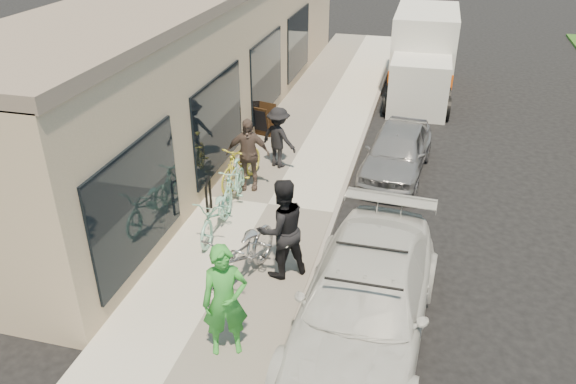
{
  "coord_description": "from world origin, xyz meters",
  "views": [
    {
      "loc": [
        1.22,
        -7.6,
        6.49
      ],
      "look_at": [
        -1.29,
        2.06,
        1.05
      ],
      "focal_mm": 35.0,
      "sensor_mm": 36.0,
      "label": 1
    }
  ],
  "objects_px": {
    "tandem_bike": "(243,257)",
    "cruiser_bike_a": "(234,183)",
    "woman_rider": "(225,301)",
    "man_standing": "(282,229)",
    "sandwich_board": "(263,120)",
    "cruiser_bike_c": "(241,164)",
    "sedan_silver": "(397,151)",
    "bystander_a": "(279,138)",
    "sedan_white": "(365,301)",
    "bystander_b": "(248,154)",
    "cruiser_bike_b": "(217,214)",
    "bike_rack": "(208,194)",
    "moving_truck": "(423,58)"
  },
  "relations": [
    {
      "from": "cruiser_bike_c",
      "to": "bystander_a",
      "type": "bearing_deg",
      "value": 75.37
    },
    {
      "from": "man_standing",
      "to": "bystander_a",
      "type": "bearing_deg",
      "value": -113.24
    },
    {
      "from": "bike_rack",
      "to": "bystander_b",
      "type": "height_order",
      "value": "bystander_b"
    },
    {
      "from": "sedan_white",
      "to": "cruiser_bike_c",
      "type": "height_order",
      "value": "sedan_white"
    },
    {
      "from": "sedan_white",
      "to": "cruiser_bike_c",
      "type": "relative_size",
      "value": 2.77
    },
    {
      "from": "bike_rack",
      "to": "sedan_white",
      "type": "height_order",
      "value": "sedan_white"
    },
    {
      "from": "sedan_white",
      "to": "cruiser_bike_a",
      "type": "relative_size",
      "value": 3.18
    },
    {
      "from": "cruiser_bike_c",
      "to": "sedan_white",
      "type": "bearing_deg",
      "value": -39.25
    },
    {
      "from": "sedan_white",
      "to": "woman_rider",
      "type": "distance_m",
      "value": 2.23
    },
    {
      "from": "sedan_silver",
      "to": "tandem_bike",
      "type": "bearing_deg",
      "value": -106.87
    },
    {
      "from": "sandwich_board",
      "to": "cruiser_bike_c",
      "type": "xyz_separation_m",
      "value": [
        0.38,
        -3.06,
        0.09
      ]
    },
    {
      "from": "moving_truck",
      "to": "cruiser_bike_c",
      "type": "xyz_separation_m",
      "value": [
        -3.78,
        -8.69,
        -0.52
      ]
    },
    {
      "from": "cruiser_bike_a",
      "to": "bystander_b",
      "type": "height_order",
      "value": "bystander_b"
    },
    {
      "from": "moving_truck",
      "to": "tandem_bike",
      "type": "relative_size",
      "value": 2.42
    },
    {
      "from": "cruiser_bike_c",
      "to": "bystander_b",
      "type": "distance_m",
      "value": 0.4
    },
    {
      "from": "cruiser_bike_c",
      "to": "bystander_a",
      "type": "relative_size",
      "value": 1.16
    },
    {
      "from": "sedan_white",
      "to": "moving_truck",
      "type": "bearing_deg",
      "value": 92.22
    },
    {
      "from": "sedan_silver",
      "to": "cruiser_bike_a",
      "type": "distance_m",
      "value": 4.34
    },
    {
      "from": "bike_rack",
      "to": "tandem_bike",
      "type": "xyz_separation_m",
      "value": [
        1.53,
        -2.19,
        0.12
      ]
    },
    {
      "from": "sedan_silver",
      "to": "bystander_a",
      "type": "height_order",
      "value": "bystander_a"
    },
    {
      "from": "sedan_silver",
      "to": "woman_rider",
      "type": "height_order",
      "value": "woman_rider"
    },
    {
      "from": "sedan_silver",
      "to": "bystander_b",
      "type": "xyz_separation_m",
      "value": [
        -3.31,
        -1.93,
        0.4
      ]
    },
    {
      "from": "sandwich_board",
      "to": "man_standing",
      "type": "bearing_deg",
      "value": -55.43
    },
    {
      "from": "cruiser_bike_b",
      "to": "bystander_a",
      "type": "distance_m",
      "value": 3.44
    },
    {
      "from": "moving_truck",
      "to": "cruiser_bike_a",
      "type": "xyz_separation_m",
      "value": [
        -3.65,
        -9.57,
        -0.59
      ]
    },
    {
      "from": "cruiser_bike_a",
      "to": "sedan_white",
      "type": "bearing_deg",
      "value": -47.25
    },
    {
      "from": "bike_rack",
      "to": "moving_truck",
      "type": "bearing_deg",
      "value": 68.5
    },
    {
      "from": "woman_rider",
      "to": "man_standing",
      "type": "bearing_deg",
      "value": 58.21
    },
    {
      "from": "bystander_b",
      "to": "moving_truck",
      "type": "bearing_deg",
      "value": 57.4
    },
    {
      "from": "bike_rack",
      "to": "sandwich_board",
      "type": "bearing_deg",
      "value": 91.78
    },
    {
      "from": "woman_rider",
      "to": "man_standing",
      "type": "distance_m",
      "value": 2.13
    },
    {
      "from": "cruiser_bike_a",
      "to": "moving_truck",
      "type": "bearing_deg",
      "value": 67.12
    },
    {
      "from": "bike_rack",
      "to": "moving_truck",
      "type": "height_order",
      "value": "moving_truck"
    },
    {
      "from": "tandem_bike",
      "to": "cruiser_bike_a",
      "type": "distance_m",
      "value": 3.05
    },
    {
      "from": "sedan_silver",
      "to": "cruiser_bike_c",
      "type": "distance_m",
      "value": 3.97
    },
    {
      "from": "sedan_silver",
      "to": "tandem_bike",
      "type": "relative_size",
      "value": 1.58
    },
    {
      "from": "bystander_b",
      "to": "cruiser_bike_b",
      "type": "bearing_deg",
      "value": -100.55
    },
    {
      "from": "tandem_bike",
      "to": "cruiser_bike_a",
      "type": "bearing_deg",
      "value": 123.21
    },
    {
      "from": "moving_truck",
      "to": "woman_rider",
      "type": "height_order",
      "value": "moving_truck"
    },
    {
      "from": "bike_rack",
      "to": "sedan_white",
      "type": "bearing_deg",
      "value": -36.64
    },
    {
      "from": "sandwich_board",
      "to": "sedan_silver",
      "type": "distance_m",
      "value": 4.1
    },
    {
      "from": "moving_truck",
      "to": "woman_rider",
      "type": "distance_m",
      "value": 14.16
    },
    {
      "from": "tandem_bike",
      "to": "cruiser_bike_c",
      "type": "xyz_separation_m",
      "value": [
        -1.28,
        3.7,
        -0.06
      ]
    },
    {
      "from": "sedan_white",
      "to": "sedan_silver",
      "type": "relative_size",
      "value": 1.39
    },
    {
      "from": "bystander_a",
      "to": "sandwich_board",
      "type": "bearing_deg",
      "value": -36.81
    },
    {
      "from": "cruiser_bike_a",
      "to": "woman_rider",
      "type": "bearing_deg",
      "value": -74.02
    },
    {
      "from": "sandwich_board",
      "to": "cruiser_bike_b",
      "type": "distance_m",
      "value": 5.29
    },
    {
      "from": "cruiser_bike_a",
      "to": "bystander_b",
      "type": "distance_m",
      "value": 0.86
    },
    {
      "from": "sandwich_board",
      "to": "bystander_a",
      "type": "distance_m",
      "value": 2.12
    },
    {
      "from": "bike_rack",
      "to": "man_standing",
      "type": "bearing_deg",
      "value": -38.53
    }
  ]
}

